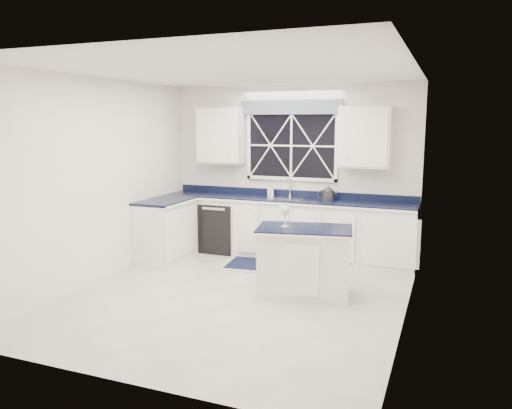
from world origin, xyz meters
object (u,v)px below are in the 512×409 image
at_px(dishwasher, 223,226).
at_px(kettle, 328,194).
at_px(island, 304,261).
at_px(wine_glass, 285,210).
at_px(faucet, 290,187).
at_px(soap_bottle, 271,190).

relative_size(dishwasher, kettle, 2.63).
xyz_separation_m(island, wine_glass, (-0.24, -0.02, 0.62)).
relative_size(faucet, soap_bottle, 1.43).
xyz_separation_m(wine_glass, soap_bottle, (-0.82, 1.76, -0.00)).
bearing_deg(dishwasher, kettle, 0.87).
height_order(kettle, soap_bottle, kettle).
bearing_deg(faucet, soap_bottle, -168.81).
bearing_deg(dishwasher, soap_bottle, 9.58).
distance_m(island, wine_glass, 0.67).
bearing_deg(kettle, soap_bottle, 154.26).
bearing_deg(wine_glass, island, 5.68).
bearing_deg(soap_bottle, faucet, 11.19).
bearing_deg(island, faucet, 102.04).
xyz_separation_m(kettle, soap_bottle, (-0.97, 0.11, 0.00)).
xyz_separation_m(dishwasher, faucet, (1.10, 0.19, 0.69)).
bearing_deg(dishwasher, wine_glass, -45.08).
bearing_deg(island, wine_glass, 174.70).
relative_size(dishwasher, island, 0.66).
height_order(wine_glass, soap_bottle, soap_bottle).
bearing_deg(kettle, island, -105.85).
distance_m(dishwasher, wine_glass, 2.38).
bearing_deg(soap_bottle, kettle, -6.37).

